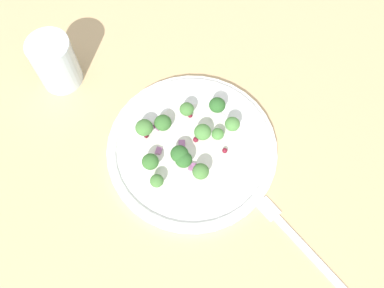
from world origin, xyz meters
The scene contains 26 objects.
ground_plane centered at (0.00, 0.00, -1.00)cm, with size 180.00×180.00×2.00cm, color tan.
plate centered at (-1.59, 1.50, 0.86)cm, with size 28.51×28.51×1.70cm.
dressing_pool centered at (-1.59, 1.50, 1.30)cm, with size 16.54×16.54×0.20cm, color white.
broccoli_floret_0 centered at (-7.67, 2.22, 3.43)cm, with size 2.44×2.44×2.47cm.
broccoli_floret_1 centered at (3.25, -5.52, 3.02)cm, with size 2.18×2.18×2.20cm.
broccoli_floret_2 centered at (-2.30, 6.12, 2.52)cm, with size 2.06×2.06×2.09cm.
broccoli_floret_3 centered at (3.73, 1.49, 3.59)cm, with size 2.64×2.64×2.68cm.
broccoli_floret_4 centered at (-2.97, 3.68, 3.21)cm, with size 2.84×2.84×2.87cm.
broccoli_floret_5 centered at (-6.22, -5.44, 3.27)cm, with size 2.95×2.95×2.98cm.
broccoli_floret_6 centered at (-6.96, 7.32, 3.70)cm, with size 2.80×2.80×2.83cm.
broccoli_floret_7 centered at (-0.49, -1.01, 3.67)cm, with size 2.90×2.90×2.94cm.
broccoli_floret_8 centered at (1.06, -0.59, 3.48)cm, with size 2.76×2.76×2.79cm.
broccoli_floret_9 centered at (-6.40, -2.24, 3.06)cm, with size 2.89×2.89×2.92cm.
broccoli_floret_10 centered at (-2.97, 8.77, 3.53)cm, with size 2.53×2.53×2.56cm.
broccoli_floret_11 centered at (0.42, -5.79, 3.41)cm, with size 2.74×2.74×2.77cm.
cranberry_0 centered at (-6.93, -3.24, 2.25)cm, with size 0.96×0.96×0.96cm, color maroon.
cranberry_1 centered at (-5.43, -5.42, 1.72)cm, with size 0.77×0.77×0.77cm, color #4C0A14.
cranberry_2 centered at (-2.42, 2.37, 2.23)cm, with size 0.94×0.94×0.94cm, color maroon.
cranberry_3 centered at (0.57, 6.52, 1.83)cm, with size 0.89×0.89×0.89cm, color maroon.
cranberry_4 centered at (-7.10, 2.66, 2.02)cm, with size 0.78×0.78×0.78cm, color maroon.
onion_bit_0 centered at (1.93, 0.60, 1.77)cm, with size 1.30×1.14×0.37cm, color #A35B93.
onion_bit_1 centered at (-6.78, -3.01, 1.71)cm, with size 1.35×1.19×0.57cm, color #843D75.
onion_bit_2 centered at (-2.31, -4.03, 1.60)cm, with size 0.91×1.21×0.52cm, color #A35B93.
onion_bit_3 centered at (-2.53, -0.35, 1.71)cm, with size 1.20×1.07×0.42cm, color #A35B93.
fork centered at (17.08, 13.27, 0.25)cm, with size 17.64×9.43×0.50cm.
water_glass centered at (-21.68, -17.59, 4.96)cm, with size 7.37×7.37×9.91cm, color silver.
Camera 1 is at (25.73, -5.82, 65.92)cm, focal length 39.62 mm.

